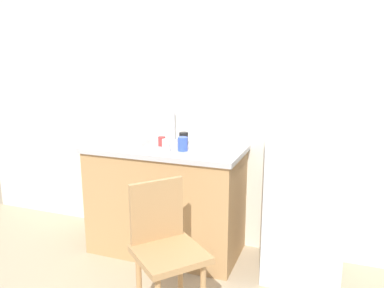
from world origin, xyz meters
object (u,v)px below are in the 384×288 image
cup_blue (183,144)px  cup_black (184,139)px  dish_tray (130,142)px  refrigerator (308,182)px  cup_red (162,141)px  chair (166,246)px  cup_white (166,145)px

cup_blue → cup_black: 0.21m
cup_black → dish_tray: bearing=-159.5°
refrigerator → cup_red: bearing=-179.4°
cup_red → cup_black: (0.15, 0.10, 0.01)m
cup_red → cup_blue: bearing=-22.8°
cup_black → cup_red: bearing=-146.8°
chair → dish_tray: 1.10m
chair → cup_black: size_ratio=8.59×
dish_tray → cup_white: 0.39m
cup_red → cup_white: bearing=-54.7°
cup_red → cup_black: 0.18m
cup_white → cup_blue: 0.13m
cup_black → cup_white: bearing=-99.7°
refrigerator → cup_white: size_ratio=15.65×
cup_red → refrigerator: bearing=0.6°
cup_white → cup_red: size_ratio=1.23×
chair → cup_red: (-0.39, 0.82, 0.46)m
cup_red → cup_blue: size_ratio=0.72×
refrigerator → chair: size_ratio=1.67×
chair → cup_blue: cup_blue is taller
refrigerator → cup_red: size_ratio=19.20×
dish_tray → cup_white: bearing=-15.1°
cup_white → cup_blue: (0.11, 0.06, 0.01)m
refrigerator → cup_blue: (-0.95, -0.10, 0.23)m
refrigerator → dish_tray: (-1.43, -0.07, 0.20)m
refrigerator → cup_blue: refrigerator is taller
dish_tray → cup_black: bearing=20.5°
refrigerator → cup_red: refrigerator is taller
dish_tray → cup_black: cup_black is taller
cup_blue → cup_red: bearing=157.2°
refrigerator → dish_tray: refrigerator is taller
cup_white → dish_tray: bearing=164.9°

